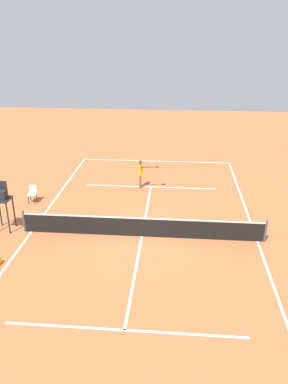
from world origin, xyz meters
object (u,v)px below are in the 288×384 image
at_px(tennis_ball, 162,192).
at_px(courtside_chair_mid, 33,193).
at_px(player_serving, 141,171).
at_px(umpire_chair, 2,199).

distance_m(tennis_ball, courtside_chair_mid, 7.33).
bearing_deg(courtside_chair_mid, tennis_ball, -164.47).
distance_m(player_serving, umpire_chair, 8.33).
relative_size(tennis_ball, umpire_chair, 0.03).
bearing_deg(umpire_chair, player_serving, -135.86).
bearing_deg(player_serving, tennis_ball, 59.37).
height_order(player_serving, courtside_chair_mid, player_serving).
distance_m(player_serving, tennis_ball, 1.75).
bearing_deg(umpire_chair, courtside_chair_mid, -93.53).
height_order(tennis_ball, umpire_chair, umpire_chair).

